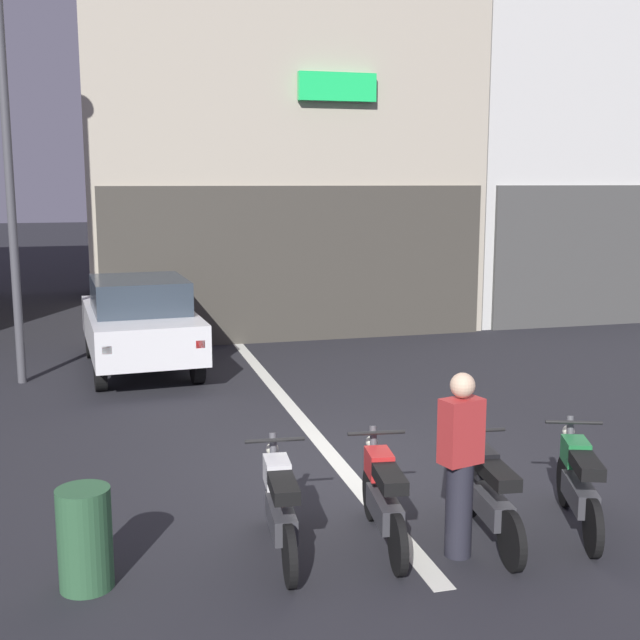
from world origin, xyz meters
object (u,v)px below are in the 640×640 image
(street_lamp, at_px, (7,137))
(motorcycle_red_row_left_mid, at_px, (383,496))
(motorcycle_black_row_centre, at_px, (488,493))
(trash_bin, at_px, (85,538))
(motorcycle_white_row_leftmost, at_px, (280,505))
(car_white_crossing_near, at_px, (140,320))
(person_by_motorcycles, at_px, (460,464))
(motorcycle_green_row_right_mid, at_px, (579,483))

(street_lamp, xyz_separation_m, motorcycle_red_row_left_mid, (3.77, -7.26, -3.51))
(motorcycle_black_row_centre, xyz_separation_m, trash_bin, (-3.58, 0.03, -0.03))
(street_lamp, xyz_separation_m, motorcycle_white_row_leftmost, (2.81, -7.23, -3.51))
(street_lamp, relative_size, motorcycle_red_row_left_mid, 3.89)
(motorcycle_white_row_leftmost, height_order, trash_bin, motorcycle_white_row_leftmost)
(car_white_crossing_near, height_order, motorcycle_white_row_leftmost, car_white_crossing_near)
(street_lamp, bearing_deg, trash_bin, -81.17)
(person_by_motorcycles, bearing_deg, street_lamp, 119.53)
(motorcycle_red_row_left_mid, bearing_deg, trash_bin, -176.74)
(car_white_crossing_near, distance_m, motorcycle_white_row_leftmost, 7.72)
(car_white_crossing_near, xyz_separation_m, motorcycle_red_row_left_mid, (1.82, -7.69, -0.43))
(motorcycle_white_row_leftmost, bearing_deg, street_lamp, 111.27)
(motorcycle_white_row_leftmost, bearing_deg, trash_bin, -173.78)
(motorcycle_red_row_left_mid, bearing_deg, car_white_crossing_near, 103.31)
(motorcycle_green_row_right_mid, distance_m, trash_bin, 4.54)
(motorcycle_red_row_left_mid, distance_m, motorcycle_black_row_centre, 0.97)
(motorcycle_green_row_right_mid, bearing_deg, car_white_crossing_near, 115.43)
(motorcycle_red_row_left_mid, bearing_deg, motorcycle_black_row_centre, -10.74)
(person_by_motorcycles, xyz_separation_m, trash_bin, (-3.19, 0.25, -0.43))
(trash_bin, bearing_deg, street_lamp, 98.83)
(car_white_crossing_near, distance_m, person_by_motorcycles, 8.44)
(car_white_crossing_near, xyz_separation_m, motorcycle_green_row_right_mid, (3.74, -7.86, -0.43))
(motorcycle_red_row_left_mid, bearing_deg, motorcycle_white_row_leftmost, 178.08)
(motorcycle_black_row_centre, bearing_deg, motorcycle_green_row_right_mid, 1.11)
(motorcycle_black_row_centre, bearing_deg, motorcycle_white_row_leftmost, 173.63)
(car_white_crossing_near, bearing_deg, motorcycle_red_row_left_mid, -76.69)
(motorcycle_green_row_right_mid, distance_m, person_by_motorcycles, 1.43)
(car_white_crossing_near, distance_m, motorcycle_green_row_right_mid, 8.71)
(motorcycle_black_row_centre, bearing_deg, motorcycle_red_row_left_mid, 169.26)
(street_lamp, relative_size, motorcycle_black_row_centre, 3.89)
(motorcycle_green_row_right_mid, xyz_separation_m, trash_bin, (-4.54, 0.01, -0.03))
(car_white_crossing_near, xyz_separation_m, motorcycle_white_row_leftmost, (0.86, -7.66, -0.43))
(motorcycle_white_row_leftmost, distance_m, motorcycle_red_row_left_mid, 0.96)
(street_lamp, height_order, person_by_motorcycles, street_lamp)
(street_lamp, bearing_deg, motorcycle_black_row_centre, -57.59)
(street_lamp, xyz_separation_m, motorcycle_green_row_right_mid, (5.69, -7.43, -3.51))
(street_lamp, height_order, motorcycle_red_row_left_mid, street_lamp)
(motorcycle_white_row_leftmost, distance_m, motorcycle_black_row_centre, 1.92)
(street_lamp, distance_m, motorcycle_black_row_centre, 9.49)
(street_lamp, distance_m, person_by_motorcycles, 9.34)
(person_by_motorcycles, height_order, trash_bin, person_by_motorcycles)
(street_lamp, bearing_deg, motorcycle_red_row_left_mid, -62.56)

